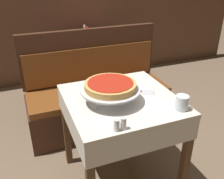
# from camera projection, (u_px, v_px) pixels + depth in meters

# --- Properties ---
(ground_plane) EXTENTS (14.00, 14.00, 0.00)m
(ground_plane) POSITION_uv_depth(u_px,v_px,m) (120.00, 178.00, 2.08)
(ground_plane) COLOR brown
(dining_table_front) EXTENTS (0.76, 0.76, 0.76)m
(dining_table_front) POSITION_uv_depth(u_px,v_px,m) (121.00, 112.00, 1.79)
(dining_table_front) COLOR beige
(dining_table_front) RESTS_ON ground_plane
(dining_table_rear) EXTENTS (0.59, 0.59, 0.76)m
(dining_table_rear) POSITION_uv_depth(u_px,v_px,m) (93.00, 45.00, 3.31)
(dining_table_rear) COLOR red
(dining_table_rear) RESTS_ON ground_plane
(booth_bench) EXTENTS (1.45, 0.54, 1.01)m
(booth_bench) POSITION_uv_depth(u_px,v_px,m) (98.00, 100.00, 2.66)
(booth_bench) COLOR #3D2316
(booth_bench) RESTS_ON ground_plane
(pizza_pan_stand) EXTENTS (0.40, 0.40, 0.10)m
(pizza_pan_stand) POSITION_uv_depth(u_px,v_px,m) (110.00, 90.00, 1.65)
(pizza_pan_stand) COLOR #ADADB2
(pizza_pan_stand) RESTS_ON dining_table_front
(deep_dish_pizza) EXTENTS (0.34, 0.34, 0.04)m
(deep_dish_pizza) POSITION_uv_depth(u_px,v_px,m) (110.00, 85.00, 1.64)
(deep_dish_pizza) COLOR tan
(deep_dish_pizza) RESTS_ON pizza_pan_stand
(pizza_server) EXTENTS (0.25, 0.18, 0.01)m
(pizza_server) POSITION_uv_depth(u_px,v_px,m) (137.00, 91.00, 1.82)
(pizza_server) COLOR #BCBCC1
(pizza_server) RESTS_ON dining_table_front
(water_glass_near) EXTENTS (0.08, 0.08, 0.09)m
(water_glass_near) POSITION_uv_depth(u_px,v_px,m) (182.00, 103.00, 1.58)
(water_glass_near) COLOR silver
(water_glass_near) RESTS_ON dining_table_front
(salt_shaker) EXTENTS (0.04, 0.04, 0.07)m
(salt_shaker) POSITION_uv_depth(u_px,v_px,m) (116.00, 125.00, 1.38)
(salt_shaker) COLOR silver
(salt_shaker) RESTS_ON dining_table_front
(pepper_shaker) EXTENTS (0.03, 0.03, 0.07)m
(pepper_shaker) POSITION_uv_depth(u_px,v_px,m) (123.00, 123.00, 1.40)
(pepper_shaker) COLOR silver
(pepper_shaker) RESTS_ON dining_table_front
(condiment_caddy) EXTENTS (0.15, 0.15, 0.14)m
(condiment_caddy) POSITION_uv_depth(u_px,v_px,m) (86.00, 32.00, 3.27)
(condiment_caddy) COLOR black
(condiment_caddy) RESTS_ON dining_table_rear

